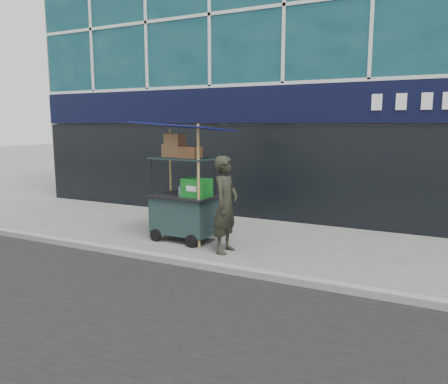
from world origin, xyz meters
The scene contains 5 objects.
ground centered at (0.00, 0.00, 0.00)m, with size 80.00×80.00×0.00m, color #62625D.
curb centered at (0.00, -0.20, 0.06)m, with size 80.00×0.18×0.12m, color gray.
building centered at (0.00, 6.95, 6.02)m, with size 16.00×6.20×12.00m.
vendor_cart centered at (-1.17, 1.22, 0.87)m, with size 1.92×1.43×2.48m.
vendor_man centered at (-0.02, 0.84, 0.92)m, with size 0.67×0.44×1.84m, color black.
Camera 1 is at (3.59, -6.40, 2.43)m, focal length 35.00 mm.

